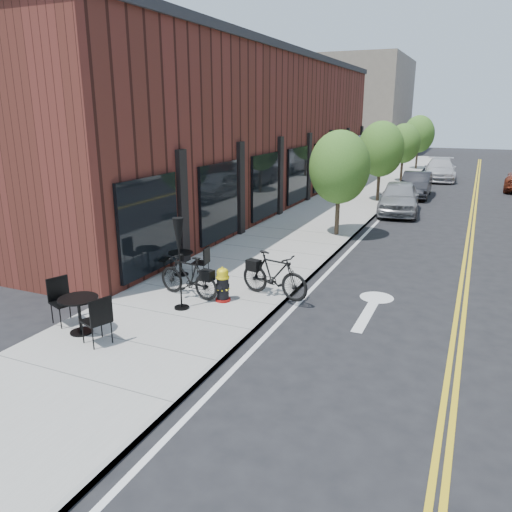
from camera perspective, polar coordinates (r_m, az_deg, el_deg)
The scene contains 17 objects.
ground at distance 10.72m, azimuth -0.47°, elevation -8.99°, with size 120.00×120.00×0.00m, color black.
sidewalk_near at distance 20.27m, azimuth 6.07°, elevation 3.33°, with size 4.00×70.00×0.12m, color #9E9B93.
building_near at distance 25.15m, azimuth -0.82°, elevation 13.85°, with size 5.00×28.00×7.00m, color #4E2119.
bg_building_left at distance 58.08m, azimuth 12.50°, elevation 16.36°, with size 8.00×14.00×10.00m, color #726656.
tree_near_a at distance 18.51m, azimuth 9.52°, elevation 9.97°, with size 2.20×2.20×3.81m.
tree_near_b at distance 26.30m, azimuth 14.07°, elevation 11.77°, with size 2.30×2.30×3.98m.
tree_near_c at distance 34.20m, azimuth 16.52°, elevation 12.22°, with size 2.10×2.10×3.67m.
tree_near_d at distance 42.11m, azimuth 18.11°, elevation 13.10°, with size 2.40×2.40×4.11m.
fire_hydrant at distance 12.09m, azimuth -3.82°, elevation -3.31°, with size 0.48×0.48×0.86m.
bicycle_left at distance 12.42m, azimuth -7.75°, elevation -2.30°, with size 0.50×1.76×1.06m, color black.
bicycle_right at distance 12.28m, azimuth 2.10°, elevation -2.17°, with size 0.54×1.90×1.14m, color black.
bistro_set_b at distance 10.95m, azimuth -19.55°, elevation -5.84°, with size 1.91×1.09×1.01m.
bistro_set_c at distance 14.11m, azimuth -8.58°, elevation -0.46°, with size 1.62×0.76×0.86m.
patio_umbrella at distance 11.40m, azimuth -8.81°, elevation 1.33°, with size 0.35×0.35×2.16m.
parked_car_a at distance 23.95m, azimuth 16.01°, elevation 6.45°, with size 1.74×4.34×1.48m, color gray.
parked_car_b at distance 28.91m, azimuth 17.83°, elevation 7.77°, with size 1.42×4.08×1.35m, color black.
parked_car_c at distance 36.52m, azimuth 20.28°, elevation 9.25°, with size 2.01×4.94×1.43m, color silver.
Camera 1 is at (4.01, -8.82, 4.58)m, focal length 35.00 mm.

